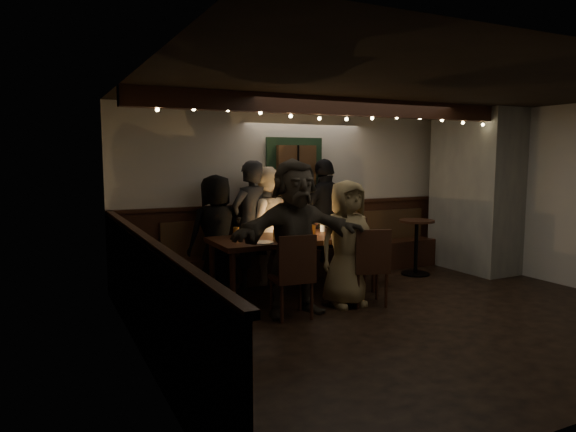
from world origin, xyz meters
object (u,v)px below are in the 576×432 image
dining_table (295,241)px  chair_end (364,246)px  high_top (416,240)px  person_c (263,226)px  person_a (216,233)px  person_b (250,224)px  person_e (325,218)px  chair_near_left (294,272)px  person_d (294,225)px  person_f (295,237)px  person_g (347,243)px  chair_near_right (370,263)px

dining_table → chair_end: chair_end is taller
chair_end → high_top: 1.08m
dining_table → person_c: bearing=99.3°
person_a → person_b: person_b is taller
chair_end → person_e: (-0.27, 0.67, 0.35)m
chair_near_left → person_d: person_d is taller
person_c → person_a: bearing=3.8°
chair_near_left → chair_end: (1.67, 1.01, 0.01)m
person_f → person_c: bearing=79.6°
chair_end → person_c: bearing=152.2°
dining_table → person_g: (0.35, -0.75, 0.06)m
person_b → chair_near_left: bearing=64.6°
chair_near_left → person_d: size_ratio=0.59×
chair_near_left → person_b: size_ratio=0.55×
person_g → person_c: bearing=106.4°
high_top → person_c: person_c is taller
person_e → high_top: bearing=144.0°
chair_near_right → person_a: 2.19m
high_top → person_a: size_ratio=0.54×
chair_near_left → person_a: (-0.37, 1.65, 0.25)m
dining_table → chair_near_right: chair_near_right is taller
chair_near_right → high_top: bearing=33.6°
person_a → chair_end: bearing=157.3°
person_a → person_c: bearing=178.4°
chair_near_right → person_c: (-0.72, 1.66, 0.31)m
person_g → person_e: bearing=68.1°
person_c → chair_near_left: bearing=78.0°
chair_end → person_c: 1.51m
person_c → person_e: (1.04, -0.02, 0.06)m
chair_near_left → person_c: bearing=77.9°
person_b → person_c: 0.28m
chair_near_right → high_top: size_ratio=1.12×
chair_near_left → person_g: person_g is taller
chair_end → person_a: (-2.04, 0.64, 0.24)m
chair_end → person_d: size_ratio=0.60×
high_top → person_b: 2.70m
chair_near_right → person_b: person_b is taller
person_d → person_e: size_ratio=0.92×
chair_end → person_c: size_ratio=0.59×
chair_near_left → person_e: (1.40, 1.69, 0.36)m
person_e → person_g: 1.59m
high_top → person_a: (-3.12, 0.51, 0.26)m
dining_table → chair_near_left: bearing=-117.3°
person_a → person_e: 1.78m
chair_near_right → person_c: 1.84m
person_d → person_f: (-0.77, -1.52, 0.08)m
person_d → chair_near_right: bearing=102.8°
dining_table → person_c: size_ratio=1.30×
dining_table → person_b: person_b is taller
chair_near_right → person_d: (-0.22, 1.65, 0.29)m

